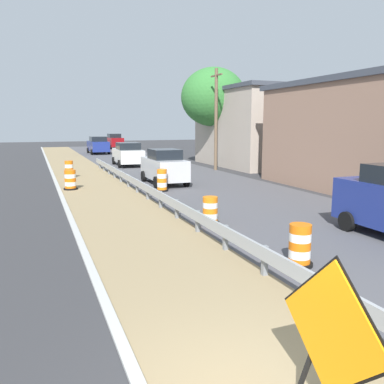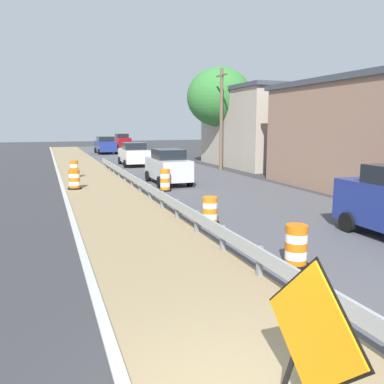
{
  "view_description": "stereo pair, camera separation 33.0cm",
  "coord_description": "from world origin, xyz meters",
  "px_view_note": "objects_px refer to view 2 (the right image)",
  "views": [
    {
      "loc": [
        -2.4,
        -3.76,
        3.42
      ],
      "look_at": [
        2.68,
        9.08,
        1.07
      ],
      "focal_mm": 37.35,
      "sensor_mm": 36.0,
      "label": 1
    },
    {
      "loc": [
        -2.09,
        -3.87,
        3.42
      ],
      "look_at": [
        2.68,
        9.08,
        1.07
      ],
      "focal_mm": 37.35,
      "sensor_mm": 36.0,
      "label": 2
    }
  ],
  "objects_px": {
    "warning_sign_diamond": "(312,336)",
    "utility_pole_mid": "(221,118)",
    "traffic_barrel_mid": "(165,181)",
    "traffic_barrel_nearest": "(296,248)",
    "car_trailing_far_lane": "(105,145)",
    "car_lead_near_lane": "(168,167)",
    "car_lead_far_lane": "(134,154)",
    "traffic_barrel_far": "(74,180)",
    "traffic_barrel_farther": "(74,170)",
    "car_mid_far_lane": "(122,141)",
    "traffic_barrel_close": "(210,212)"
  },
  "relations": [
    {
      "from": "car_trailing_far_lane",
      "to": "utility_pole_mid",
      "type": "height_order",
      "value": "utility_pole_mid"
    },
    {
      "from": "warning_sign_diamond",
      "to": "car_lead_near_lane",
      "type": "height_order",
      "value": "car_lead_near_lane"
    },
    {
      "from": "warning_sign_diamond",
      "to": "traffic_barrel_nearest",
      "type": "bearing_deg",
      "value": -125.77
    },
    {
      "from": "car_mid_far_lane",
      "to": "traffic_barrel_mid",
      "type": "bearing_deg",
      "value": -8.62
    },
    {
      "from": "warning_sign_diamond",
      "to": "traffic_barrel_far",
      "type": "bearing_deg",
      "value": -88.66
    },
    {
      "from": "traffic_barrel_farther",
      "to": "car_lead_near_lane",
      "type": "relative_size",
      "value": 0.27
    },
    {
      "from": "traffic_barrel_nearest",
      "to": "traffic_barrel_farther",
      "type": "xyz_separation_m",
      "value": [
        -3.86,
        18.81,
        0.04
      ]
    },
    {
      "from": "car_lead_near_lane",
      "to": "car_lead_far_lane",
      "type": "height_order",
      "value": "car_lead_near_lane"
    },
    {
      "from": "traffic_barrel_nearest",
      "to": "car_trailing_far_lane",
      "type": "height_order",
      "value": "car_trailing_far_lane"
    },
    {
      "from": "traffic_barrel_mid",
      "to": "utility_pole_mid",
      "type": "relative_size",
      "value": 0.15
    },
    {
      "from": "traffic_barrel_close",
      "to": "car_mid_far_lane",
      "type": "relative_size",
      "value": 0.22
    },
    {
      "from": "traffic_barrel_farther",
      "to": "car_mid_far_lane",
      "type": "bearing_deg",
      "value": 74.03
    },
    {
      "from": "traffic_barrel_farther",
      "to": "car_lead_far_lane",
      "type": "bearing_deg",
      "value": 50.21
    },
    {
      "from": "car_trailing_far_lane",
      "to": "traffic_barrel_nearest",
      "type": "bearing_deg",
      "value": 177.72
    },
    {
      "from": "traffic_barrel_farther",
      "to": "utility_pole_mid",
      "type": "distance_m",
      "value": 11.23
    },
    {
      "from": "traffic_barrel_far",
      "to": "car_trailing_far_lane",
      "type": "distance_m",
      "value": 26.46
    },
    {
      "from": "traffic_barrel_mid",
      "to": "traffic_barrel_farther",
      "type": "height_order",
      "value": "traffic_barrel_mid"
    },
    {
      "from": "traffic_barrel_farther",
      "to": "traffic_barrel_mid",
      "type": "bearing_deg",
      "value": -60.18
    },
    {
      "from": "traffic_barrel_close",
      "to": "car_trailing_far_lane",
      "type": "relative_size",
      "value": 0.2
    },
    {
      "from": "traffic_barrel_close",
      "to": "traffic_barrel_far",
      "type": "bearing_deg",
      "value": 112.14
    },
    {
      "from": "warning_sign_diamond",
      "to": "utility_pole_mid",
      "type": "relative_size",
      "value": 0.27
    },
    {
      "from": "car_lead_near_lane",
      "to": "utility_pole_mid",
      "type": "distance_m",
      "value": 8.41
    },
    {
      "from": "car_mid_far_lane",
      "to": "car_trailing_far_lane",
      "type": "xyz_separation_m",
      "value": [
        -3.66,
        -9.12,
        -0.04
      ]
    },
    {
      "from": "warning_sign_diamond",
      "to": "traffic_barrel_nearest",
      "type": "height_order",
      "value": "warning_sign_diamond"
    },
    {
      "from": "car_lead_far_lane",
      "to": "traffic_barrel_mid",
      "type": "bearing_deg",
      "value": 176.56
    },
    {
      "from": "car_trailing_far_lane",
      "to": "car_lead_far_lane",
      "type": "bearing_deg",
      "value": -179.77
    },
    {
      "from": "traffic_barrel_nearest",
      "to": "car_lead_near_lane",
      "type": "bearing_deg",
      "value": 85.76
    },
    {
      "from": "warning_sign_diamond",
      "to": "car_trailing_far_lane",
      "type": "bearing_deg",
      "value": -97.93
    },
    {
      "from": "traffic_barrel_mid",
      "to": "utility_pole_mid",
      "type": "xyz_separation_m",
      "value": [
        6.66,
        7.78,
        3.35
      ]
    },
    {
      "from": "traffic_barrel_farther",
      "to": "car_lead_near_lane",
      "type": "xyz_separation_m",
      "value": [
        4.91,
        -4.64,
        0.5
      ]
    },
    {
      "from": "utility_pole_mid",
      "to": "car_lead_near_lane",
      "type": "bearing_deg",
      "value": -136.93
    },
    {
      "from": "car_trailing_far_lane",
      "to": "utility_pole_mid",
      "type": "relative_size",
      "value": 0.63
    },
    {
      "from": "car_mid_far_lane",
      "to": "traffic_barrel_farther",
      "type": "bearing_deg",
      "value": -17.5
    },
    {
      "from": "traffic_barrel_mid",
      "to": "traffic_barrel_close",
      "type": "bearing_deg",
      "value": -93.98
    },
    {
      "from": "car_lead_near_lane",
      "to": "utility_pole_mid",
      "type": "bearing_deg",
      "value": -46.64
    },
    {
      "from": "car_lead_near_lane",
      "to": "car_lead_far_lane",
      "type": "distance_m",
      "value": 10.92
    },
    {
      "from": "traffic_barrel_far",
      "to": "traffic_barrel_farther",
      "type": "xyz_separation_m",
      "value": [
        0.33,
        4.74,
        0.04
      ]
    },
    {
      "from": "warning_sign_diamond",
      "to": "traffic_barrel_close",
      "type": "distance_m",
      "value": 9.37
    },
    {
      "from": "warning_sign_diamond",
      "to": "car_lead_near_lane",
      "type": "relative_size",
      "value": 0.48
    },
    {
      "from": "traffic_barrel_nearest",
      "to": "traffic_barrel_mid",
      "type": "height_order",
      "value": "traffic_barrel_mid"
    },
    {
      "from": "warning_sign_diamond",
      "to": "traffic_barrel_farther",
      "type": "distance_m",
      "value": 23.24
    },
    {
      "from": "traffic_barrel_mid",
      "to": "traffic_barrel_nearest",
      "type": "bearing_deg",
      "value": -90.82
    },
    {
      "from": "warning_sign_diamond",
      "to": "car_trailing_far_lane",
      "type": "height_order",
      "value": "car_trailing_far_lane"
    },
    {
      "from": "car_mid_far_lane",
      "to": "traffic_barrel_nearest",
      "type": "bearing_deg",
      "value": -7.13
    },
    {
      "from": "traffic_barrel_far",
      "to": "traffic_barrel_farther",
      "type": "relative_size",
      "value": 0.93
    },
    {
      "from": "utility_pole_mid",
      "to": "traffic_barrel_nearest",
      "type": "bearing_deg",
      "value": -109.24
    },
    {
      "from": "car_trailing_far_lane",
      "to": "warning_sign_diamond",
      "type": "bearing_deg",
      "value": 174.2
    },
    {
      "from": "car_trailing_far_lane",
      "to": "utility_pole_mid",
      "type": "xyz_separation_m",
      "value": [
        5.68,
        -20.41,
        2.86
      ]
    },
    {
      "from": "traffic_barrel_far",
      "to": "car_trailing_far_lane",
      "type": "relative_size",
      "value": 0.22
    },
    {
      "from": "car_trailing_far_lane",
      "to": "traffic_barrel_mid",
      "type": "bearing_deg",
      "value": 177.38
    }
  ]
}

